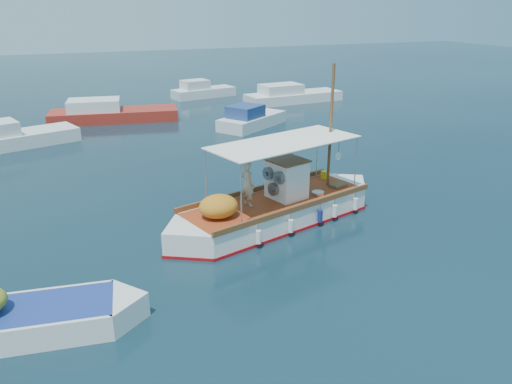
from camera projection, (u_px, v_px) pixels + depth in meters
name	position (u px, v px, depth m)	size (l,w,h in m)	color
ground	(267.00, 229.00, 18.77)	(160.00, 160.00, 0.00)	black
fishing_caique	(275.00, 209.00, 19.25)	(9.54, 4.52, 6.04)	white
dinghy	(16.00, 323.00, 12.70)	(6.51, 2.50, 1.60)	white
bg_boat_nw	(7.00, 139.00, 29.38)	(7.84, 4.54, 1.80)	silver
bg_boat_n	(110.00, 114.00, 36.19)	(9.30, 4.16, 1.80)	#A0261A
bg_boat_ne	(251.00, 120.00, 34.29)	(5.70, 4.79, 1.80)	silver
bg_boat_e	(291.00, 96.00, 43.16)	(8.70, 3.25, 1.80)	silver
bg_boat_far_n	(202.00, 92.00, 45.43)	(6.00, 3.10, 1.80)	silver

